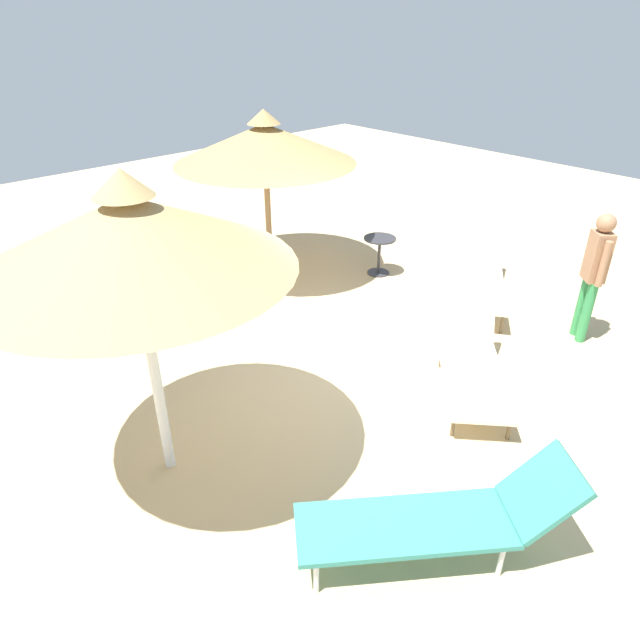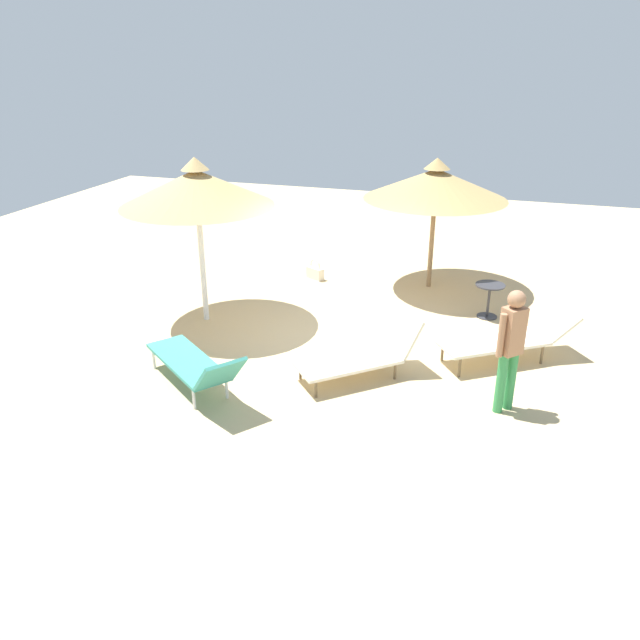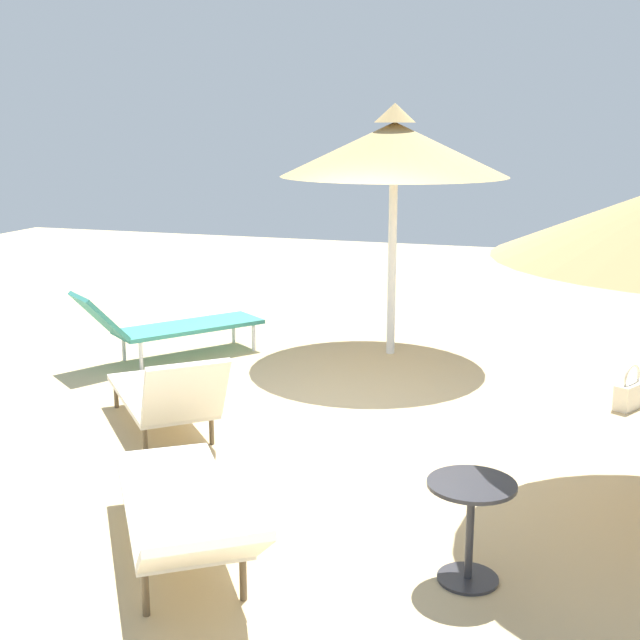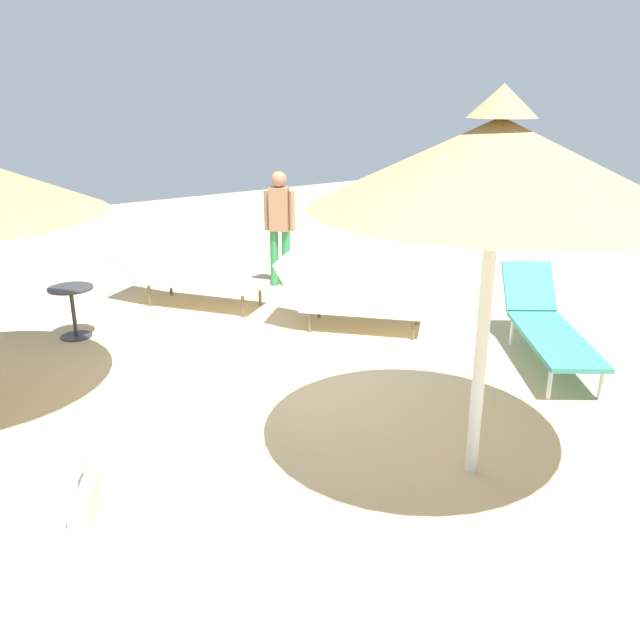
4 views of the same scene
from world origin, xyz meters
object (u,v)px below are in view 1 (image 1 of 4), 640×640
(side_table_round, at_px, (379,249))
(parasol_umbrella_back, at_px, (131,234))
(lounge_chair_edge, at_px, (472,360))
(parasol_umbrella_front, at_px, (265,143))
(lounge_chair_center, at_px, (481,276))
(lounge_chair_far_right, at_px, (441,517))
(person_standing_near_right, at_px, (594,269))
(handbag, at_px, (150,315))

(side_table_round, bearing_deg, parasol_umbrella_back, -161.45)
(parasol_umbrella_back, bearing_deg, lounge_chair_edge, -21.02)
(lounge_chair_edge, bearing_deg, parasol_umbrella_back, 158.98)
(parasol_umbrella_front, distance_m, lounge_chair_center, 3.93)
(lounge_chair_far_right, distance_m, person_standing_near_right, 4.42)
(parasol_umbrella_back, distance_m, lounge_chair_center, 5.77)
(parasol_umbrella_back, height_order, lounge_chair_edge, parasol_umbrella_back)
(parasol_umbrella_front, bearing_deg, side_table_round, -45.91)
(parasol_umbrella_front, distance_m, lounge_chair_far_right, 6.28)
(handbag, bearing_deg, parasol_umbrella_back, -114.66)
(lounge_chair_far_right, height_order, person_standing_near_right, person_standing_near_right)
(person_standing_near_right, height_order, side_table_round, person_standing_near_right)
(parasol_umbrella_front, relative_size, lounge_chair_far_right, 1.34)
(parasol_umbrella_front, distance_m, handbag, 3.17)
(lounge_chair_edge, distance_m, lounge_chair_far_right, 2.51)
(parasol_umbrella_back, relative_size, lounge_chair_edge, 1.58)
(parasol_umbrella_front, distance_m, person_standing_near_right, 5.09)
(parasol_umbrella_back, bearing_deg, parasol_umbrella_front, 39.24)
(lounge_chair_edge, xyz_separation_m, lounge_chair_center, (2.08, 1.22, 0.02))
(lounge_chair_edge, xyz_separation_m, handbag, (-2.06, 3.99, -0.23))
(person_standing_near_right, xyz_separation_m, handbag, (-4.16, 4.37, -0.88))
(parasol_umbrella_back, distance_m, lounge_chair_far_right, 3.36)
(parasol_umbrella_front, distance_m, lounge_chair_edge, 4.65)
(handbag, bearing_deg, side_table_round, -15.71)
(parasol_umbrella_back, relative_size, lounge_chair_center, 1.33)
(parasol_umbrella_back, relative_size, person_standing_near_right, 1.67)
(handbag, bearing_deg, lounge_chair_center, -33.74)
(lounge_chair_center, height_order, handbag, lounge_chair_center)
(parasol_umbrella_front, xyz_separation_m, person_standing_near_right, (1.72, -4.65, -1.13))
(parasol_umbrella_back, height_order, person_standing_near_right, parasol_umbrella_back)
(lounge_chair_edge, distance_m, side_table_round, 3.38)
(lounge_chair_center, relative_size, lounge_chair_far_right, 1.04)
(lounge_chair_edge, relative_size, person_standing_near_right, 1.06)
(side_table_round, bearing_deg, parasol_umbrella_front, 134.09)
(lounge_chair_far_right, height_order, handbag, lounge_chair_far_right)
(lounge_chair_far_right, bearing_deg, side_table_round, 46.71)
(lounge_chair_edge, bearing_deg, parasol_umbrella_front, 85.01)
(lounge_chair_far_right, relative_size, handbag, 4.78)
(lounge_chair_far_right, bearing_deg, handbag, 88.32)
(parasol_umbrella_front, relative_size, side_table_round, 4.44)
(lounge_chair_far_right, relative_size, person_standing_near_right, 1.20)
(parasol_umbrella_back, relative_size, side_table_round, 4.58)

